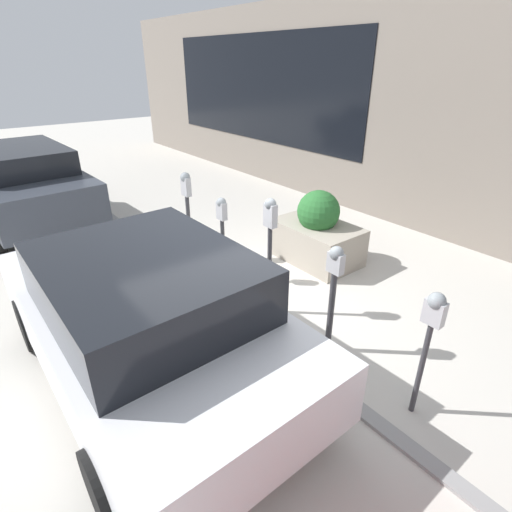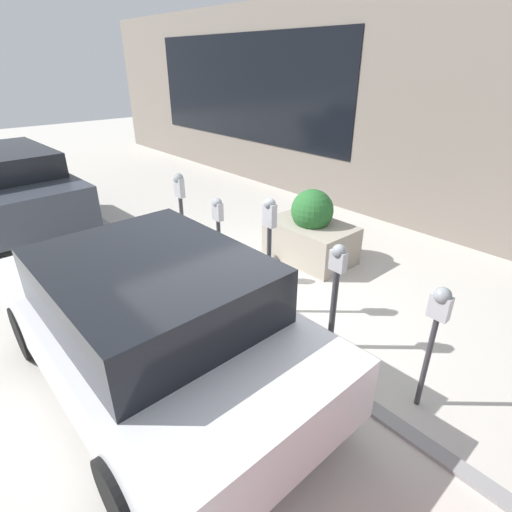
{
  "view_description": "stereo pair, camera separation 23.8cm",
  "coord_description": "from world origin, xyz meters",
  "px_view_note": "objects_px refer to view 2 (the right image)",
  "views": [
    {
      "loc": [
        -3.42,
        2.59,
        3.05
      ],
      "look_at": [
        0.0,
        -0.1,
        0.9
      ],
      "focal_mm": 28.0,
      "sensor_mm": 36.0,
      "label": 1
    },
    {
      "loc": [
        -3.27,
        2.77,
        3.05
      ],
      "look_at": [
        0.0,
        -0.1,
        0.9
      ],
      "focal_mm": 28.0,
      "sensor_mm": 36.0,
      "label": 2
    }
  ],
  "objects_px": {
    "parking_meter_fourth": "(218,224)",
    "parking_meter_farthest": "(180,200)",
    "parking_meter_second": "(336,279)",
    "parking_meter_middle": "(269,233)",
    "parked_car_middle": "(150,318)",
    "parked_car_rear": "(7,185)",
    "parking_meter_nearest": "(437,319)",
    "planter_box": "(311,232)"
  },
  "relations": [
    {
      "from": "parking_meter_fourth",
      "to": "parking_meter_farthest",
      "type": "height_order",
      "value": "parking_meter_farthest"
    },
    {
      "from": "parking_meter_fourth",
      "to": "parking_meter_farthest",
      "type": "distance_m",
      "value": 0.98
    },
    {
      "from": "parking_meter_second",
      "to": "parking_meter_middle",
      "type": "relative_size",
      "value": 0.84
    },
    {
      "from": "parking_meter_middle",
      "to": "parked_car_middle",
      "type": "relative_size",
      "value": 0.39
    },
    {
      "from": "parked_car_middle",
      "to": "parked_car_rear",
      "type": "xyz_separation_m",
      "value": [
        5.81,
        0.01,
        0.08
      ]
    },
    {
      "from": "parking_meter_nearest",
      "to": "parking_meter_fourth",
      "type": "distance_m",
      "value": 3.23
    },
    {
      "from": "parking_meter_middle",
      "to": "planter_box",
      "type": "relative_size",
      "value": 1.12
    },
    {
      "from": "parking_meter_middle",
      "to": "parking_meter_farthest",
      "type": "bearing_deg",
      "value": 0.09
    },
    {
      "from": "parking_meter_middle",
      "to": "parked_car_rear",
      "type": "height_order",
      "value": "parking_meter_middle"
    },
    {
      "from": "parked_car_middle",
      "to": "parked_car_rear",
      "type": "height_order",
      "value": "parked_car_rear"
    },
    {
      "from": "parking_meter_fourth",
      "to": "parked_car_middle",
      "type": "distance_m",
      "value": 2.12
    },
    {
      "from": "parking_meter_second",
      "to": "planter_box",
      "type": "height_order",
      "value": "parking_meter_second"
    },
    {
      "from": "parking_meter_fourth",
      "to": "parking_meter_farthest",
      "type": "xyz_separation_m",
      "value": [
        0.98,
        0.01,
        0.12
      ]
    },
    {
      "from": "parking_meter_second",
      "to": "parking_meter_farthest",
      "type": "bearing_deg",
      "value": 0.79
    },
    {
      "from": "parking_meter_fourth",
      "to": "parked_car_rear",
      "type": "bearing_deg",
      "value": 20.74
    },
    {
      "from": "parking_meter_middle",
      "to": "parked_car_middle",
      "type": "bearing_deg",
      "value": 94.15
    },
    {
      "from": "parking_meter_farthest",
      "to": "planter_box",
      "type": "xyz_separation_m",
      "value": [
        -1.34,
        -1.62,
        -0.58
      ]
    },
    {
      "from": "planter_box",
      "to": "parked_car_rear",
      "type": "bearing_deg",
      "value": 34.0
    },
    {
      "from": "parking_meter_second",
      "to": "parking_meter_farthest",
      "type": "relative_size",
      "value": 0.9
    },
    {
      "from": "parking_meter_nearest",
      "to": "parked_car_middle",
      "type": "distance_m",
      "value": 2.67
    },
    {
      "from": "parking_meter_second",
      "to": "parking_meter_farthest",
      "type": "xyz_separation_m",
      "value": [
        3.08,
        0.04,
        0.14
      ]
    },
    {
      "from": "parked_car_rear",
      "to": "parking_meter_nearest",
      "type": "bearing_deg",
      "value": -169.69
    },
    {
      "from": "parking_meter_second",
      "to": "parked_car_middle",
      "type": "distance_m",
      "value": 1.98
    },
    {
      "from": "parking_meter_middle",
      "to": "parking_meter_nearest",
      "type": "bearing_deg",
      "value": -179.69
    },
    {
      "from": "parking_meter_nearest",
      "to": "parking_meter_second",
      "type": "height_order",
      "value": "parking_meter_second"
    },
    {
      "from": "parking_meter_nearest",
      "to": "parking_meter_middle",
      "type": "distance_m",
      "value": 2.15
    },
    {
      "from": "parking_meter_middle",
      "to": "parking_meter_farthest",
      "type": "xyz_separation_m",
      "value": [
        2.06,
        0.0,
        -0.08
      ]
    },
    {
      "from": "parking_meter_second",
      "to": "planter_box",
      "type": "distance_m",
      "value": 2.39
    },
    {
      "from": "parked_car_rear",
      "to": "parked_car_middle",
      "type": "bearing_deg",
      "value": 177.86
    },
    {
      "from": "planter_box",
      "to": "parking_meter_farthest",
      "type": "bearing_deg",
      "value": 50.43
    },
    {
      "from": "parking_meter_middle",
      "to": "parked_car_rear",
      "type": "distance_m",
      "value": 5.95
    },
    {
      "from": "parking_meter_farthest",
      "to": "planter_box",
      "type": "bearing_deg",
      "value": -129.57
    },
    {
      "from": "parked_car_middle",
      "to": "parked_car_rear",
      "type": "bearing_deg",
      "value": -0.71
    },
    {
      "from": "parking_meter_nearest",
      "to": "planter_box",
      "type": "distance_m",
      "value": 3.33
    },
    {
      "from": "parking_meter_middle",
      "to": "parking_meter_farthest",
      "type": "distance_m",
      "value": 2.06
    },
    {
      "from": "planter_box",
      "to": "parking_meter_second",
      "type": "bearing_deg",
      "value": 137.74
    },
    {
      "from": "parking_meter_nearest",
      "to": "parking_meter_farthest",
      "type": "distance_m",
      "value": 4.2
    },
    {
      "from": "parking_meter_second",
      "to": "parking_meter_nearest",
      "type": "bearing_deg",
      "value": 178.57
    },
    {
      "from": "parking_meter_middle",
      "to": "parked_car_rear",
      "type": "bearing_deg",
      "value": 16.94
    },
    {
      "from": "parking_meter_second",
      "to": "parking_meter_fourth",
      "type": "bearing_deg",
      "value": 0.77
    },
    {
      "from": "parking_meter_farthest",
      "to": "parked_car_middle",
      "type": "height_order",
      "value": "parking_meter_farthest"
    },
    {
      "from": "parked_car_rear",
      "to": "planter_box",
      "type": "bearing_deg",
      "value": -148.23
    }
  ]
}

